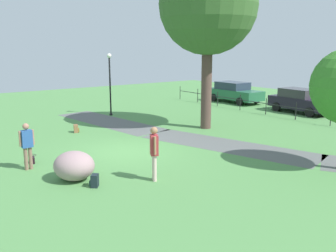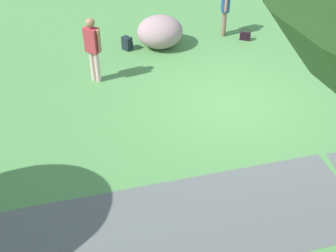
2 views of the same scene
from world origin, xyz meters
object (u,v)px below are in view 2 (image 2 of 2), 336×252
woman_with_handbag (225,6)px  frisbee_on_grass (298,27)px  backpack_by_boulder (127,43)px  man_near_boulder (93,45)px  handbag_on_grass (245,36)px  lawn_boulder (160,32)px

woman_with_handbag → frisbee_on_grass: size_ratio=6.24×
backpack_by_boulder → frisbee_on_grass: bearing=-162.2°
woman_with_handbag → backpack_by_boulder: bearing=20.9°
man_near_boulder → backpack_by_boulder: man_near_boulder is taller
man_near_boulder → backpack_by_boulder: (-0.63, -1.81, -0.84)m
handbag_on_grass → backpack_by_boulder: size_ratio=0.85×
lawn_boulder → handbag_on_grass: bearing=-168.4°
lawn_boulder → frisbee_on_grass: lawn_boulder is taller
man_near_boulder → handbag_on_grass: 5.03m
woman_with_handbag → handbag_on_grass: bearing=152.6°
handbag_on_grass → woman_with_handbag: bearing=-27.4°
lawn_boulder → backpack_by_boulder: lawn_boulder is taller
handbag_on_grass → lawn_boulder: bearing=11.6°
frisbee_on_grass → handbag_on_grass: bearing=27.8°
lawn_boulder → handbag_on_grass: size_ratio=4.94×
woman_with_handbag → backpack_by_boulder: size_ratio=4.15×
backpack_by_boulder → frisbee_on_grass: 5.70m
man_near_boulder → handbag_on_grass: (-4.22, -2.59, -0.90)m
lawn_boulder → backpack_by_boulder: 1.04m
lawn_boulder → man_near_boulder: bearing=52.1°
lawn_boulder → backpack_by_boulder: bearing=13.9°
lawn_boulder → man_near_boulder: man_near_boulder is taller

